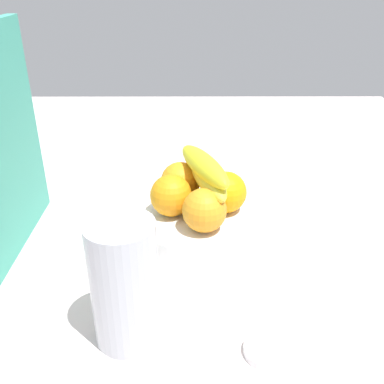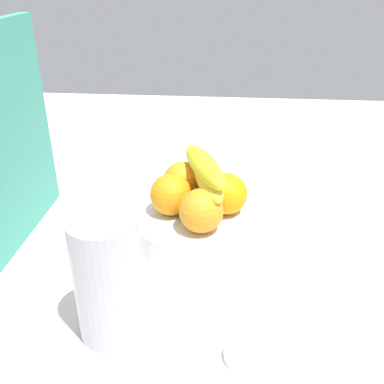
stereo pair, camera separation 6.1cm
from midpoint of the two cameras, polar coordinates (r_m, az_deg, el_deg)
name	(u,v)px [view 1 (the left image)]	position (r cm, az deg, el deg)	size (l,w,h in cm)	color
ground_plane	(194,234)	(81.55, -1.85, -5.54)	(180.00, 140.00, 3.00)	beige
fruit_bowl	(192,224)	(77.04, -2.28, -4.28)	(22.62, 22.62, 4.82)	white
orange_front_left	(171,196)	(73.80, -5.14, -0.51)	(7.21, 7.21, 7.21)	orange
orange_front_right	(204,210)	(69.14, -0.89, -2.48)	(7.21, 7.21, 7.21)	orange
orange_center	(226,192)	(74.63, 2.15, -0.08)	(7.21, 7.21, 7.21)	orange
orange_back_left	(180,182)	(78.38, -3.77, 1.31)	(7.21, 7.21, 7.21)	orange
banana_bunch	(208,184)	(73.61, -0.28, 1.01)	(18.48, 10.19, 10.60)	yellow
cutting_board	(1,145)	(76.06, -25.92, 5.52)	(28.00, 1.80, 36.00)	teal
thermos_tumbler	(124,284)	(55.27, -12.10, -11.79)	(8.45, 8.45, 17.15)	#B7BDC6
jar_lid	(267,350)	(57.85, 6.74, -20.06)	(6.00, 6.00, 1.03)	white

